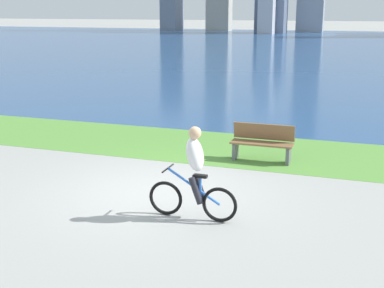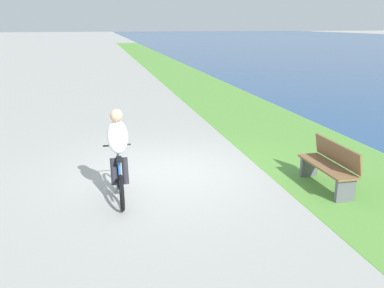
% 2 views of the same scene
% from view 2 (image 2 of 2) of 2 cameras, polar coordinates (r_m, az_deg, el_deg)
% --- Properties ---
extents(ground_plane, '(300.00, 300.00, 0.00)m').
position_cam_2_polar(ground_plane, '(8.74, -3.35, -4.07)').
color(ground_plane, '#9E9E99').
extents(grass_strip_bayside, '(120.00, 3.38, 0.01)m').
position_cam_2_polar(grass_strip_bayside, '(10.02, 18.16, -2.13)').
color(grass_strip_bayside, '#59933D').
rests_on(grass_strip_bayside, ground).
extents(cyclist_lead, '(1.64, 0.52, 1.67)m').
position_cam_2_polar(cyclist_lead, '(7.30, -10.27, -1.59)').
color(cyclist_lead, black).
rests_on(cyclist_lead, ground).
extents(bench_near_path, '(1.50, 0.47, 0.90)m').
position_cam_2_polar(bench_near_path, '(8.24, 18.75, -2.93)').
color(bench_near_path, brown).
rests_on(bench_near_path, ground).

